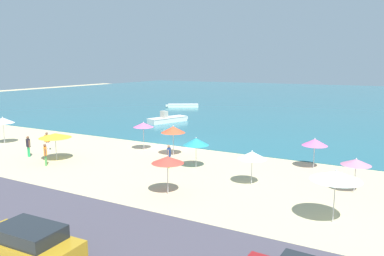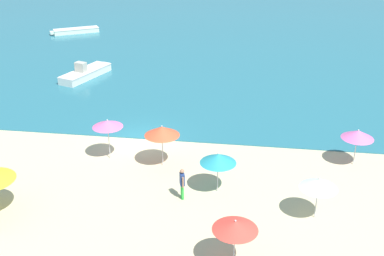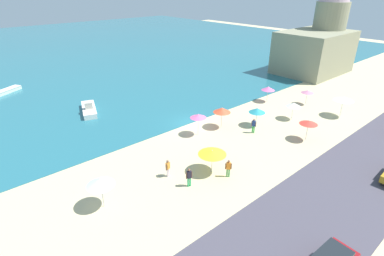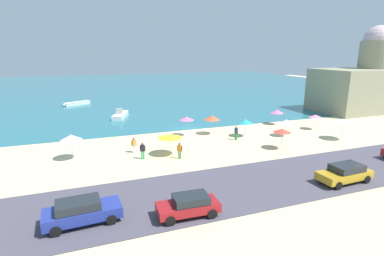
{
  "view_description": "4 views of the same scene",
  "coord_description": "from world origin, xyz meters",
  "px_view_note": "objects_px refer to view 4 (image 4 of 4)",
  "views": [
    {
      "loc": [
        18.01,
        -28.91,
        7.57
      ],
      "look_at": [
        1.69,
        0.79,
        1.68
      ],
      "focal_mm": 35.0,
      "sensor_mm": 36.0,
      "label": 1
    },
    {
      "loc": [
        7.21,
        -27.18,
        13.71
      ],
      "look_at": [
        3.52,
        -1.17,
        1.55
      ],
      "focal_mm": 45.0,
      "sensor_mm": 36.0,
      "label": 2
    },
    {
      "loc": [
        -21.14,
        -24.66,
        15.18
      ],
      "look_at": [
        -1.99,
        -2.64,
        1.02
      ],
      "focal_mm": 28.0,
      "sensor_mm": 36.0,
      "label": 3
    },
    {
      "loc": [
        -13.17,
        -37.04,
        10.21
      ],
      "look_at": [
        -0.58,
        -2.97,
        1.02
      ],
      "focal_mm": 28.0,
      "sensor_mm": 36.0,
      "label": 4
    }
  ],
  "objects_px": {
    "beach_umbrella_9": "(71,138)",
    "parked_car_3": "(189,205)",
    "beach_umbrella_5": "(315,116)",
    "beach_umbrella_1": "(282,131)",
    "bather_3": "(134,144)",
    "skiff_offshore": "(120,115)",
    "harbor_fortress": "(362,82)",
    "beach_umbrella_2": "(245,121)",
    "parked_car_0": "(345,173)",
    "beach_umbrella_0": "(277,112)",
    "beach_umbrella_8": "(170,136)",
    "bather_1": "(236,132)",
    "bather_0": "(180,150)",
    "parked_car_1": "(82,211)",
    "beach_umbrella_4": "(212,118)",
    "beach_umbrella_3": "(287,122)",
    "bather_2": "(143,150)",
    "skiff_nearshore": "(77,103)",
    "beach_umbrella_6": "(187,119)",
    "beach_umbrella_7": "(343,121)"
  },
  "relations": [
    {
      "from": "beach_umbrella_8",
      "to": "bather_1",
      "type": "xyz_separation_m",
      "value": [
        8.93,
        2.47,
        -1.03
      ]
    },
    {
      "from": "bather_1",
      "to": "parked_car_1",
      "type": "bearing_deg",
      "value": -143.72
    },
    {
      "from": "bather_1",
      "to": "parked_car_0",
      "type": "xyz_separation_m",
      "value": [
        2.34,
        -13.82,
        -0.14
      ]
    },
    {
      "from": "parked_car_3",
      "to": "beach_umbrella_5",
      "type": "bearing_deg",
      "value": 32.58
    },
    {
      "from": "beach_umbrella_1",
      "to": "beach_umbrella_9",
      "type": "height_order",
      "value": "beach_umbrella_9"
    },
    {
      "from": "bather_2",
      "to": "parked_car_3",
      "type": "height_order",
      "value": "bather_2"
    },
    {
      "from": "beach_umbrella_4",
      "to": "parked_car_3",
      "type": "xyz_separation_m",
      "value": [
        -9.47,
        -17.65,
        -1.38
      ]
    },
    {
      "from": "beach_umbrella_0",
      "to": "beach_umbrella_3",
      "type": "height_order",
      "value": "beach_umbrella_0"
    },
    {
      "from": "beach_umbrella_2",
      "to": "bather_1",
      "type": "bearing_deg",
      "value": -150.33
    },
    {
      "from": "beach_umbrella_0",
      "to": "beach_umbrella_9",
      "type": "bearing_deg",
      "value": -168.92
    },
    {
      "from": "beach_umbrella_2",
      "to": "beach_umbrella_3",
      "type": "distance_m",
      "value": 5.18
    },
    {
      "from": "beach_umbrella_2",
      "to": "bather_0",
      "type": "distance_m",
      "value": 11.29
    },
    {
      "from": "bather_0",
      "to": "harbor_fortress",
      "type": "height_order",
      "value": "harbor_fortress"
    },
    {
      "from": "beach_umbrella_5",
      "to": "skiff_nearshore",
      "type": "bearing_deg",
      "value": 133.37
    },
    {
      "from": "beach_umbrella_9",
      "to": "bather_3",
      "type": "xyz_separation_m",
      "value": [
        6.0,
        -0.05,
        -1.31
      ]
    },
    {
      "from": "beach_umbrella_4",
      "to": "beach_umbrella_5",
      "type": "xyz_separation_m",
      "value": [
        14.14,
        -2.56,
        -0.32
      ]
    },
    {
      "from": "bather_3",
      "to": "skiff_offshore",
      "type": "distance_m",
      "value": 18.25
    },
    {
      "from": "harbor_fortress",
      "to": "beach_umbrella_2",
      "type": "bearing_deg",
      "value": -164.06
    },
    {
      "from": "beach_umbrella_7",
      "to": "harbor_fortress",
      "type": "bearing_deg",
      "value": 36.54
    },
    {
      "from": "beach_umbrella_0",
      "to": "beach_umbrella_8",
      "type": "xyz_separation_m",
      "value": [
        -18.24,
        -7.44,
        0.06
      ]
    },
    {
      "from": "beach_umbrella_5",
      "to": "skiff_offshore",
      "type": "height_order",
      "value": "beach_umbrella_5"
    },
    {
      "from": "beach_umbrella_8",
      "to": "bather_0",
      "type": "xyz_separation_m",
      "value": [
        0.54,
        -1.47,
        -1.06
      ]
    },
    {
      "from": "bather_3",
      "to": "beach_umbrella_9",
      "type": "bearing_deg",
      "value": 179.51
    },
    {
      "from": "beach_umbrella_9",
      "to": "parked_car_3",
      "type": "height_order",
      "value": "beach_umbrella_9"
    },
    {
      "from": "bather_0",
      "to": "harbor_fortress",
      "type": "bearing_deg",
      "value": 18.7
    },
    {
      "from": "bather_3",
      "to": "parked_car_1",
      "type": "xyz_separation_m",
      "value": [
        -5.27,
        -12.4,
        -0.05
      ]
    },
    {
      "from": "beach_umbrella_1",
      "to": "beach_umbrella_5",
      "type": "relative_size",
      "value": 1.11
    },
    {
      "from": "skiff_offshore",
      "to": "harbor_fortress",
      "type": "xyz_separation_m",
      "value": [
        41.36,
        -8.7,
        4.72
      ]
    },
    {
      "from": "beach_umbrella_0",
      "to": "beach_umbrella_7",
      "type": "distance_m",
      "value": 9.62
    },
    {
      "from": "beach_umbrella_1",
      "to": "bather_3",
      "type": "distance_m",
      "value": 15.85
    },
    {
      "from": "beach_umbrella_5",
      "to": "beach_umbrella_8",
      "type": "relative_size",
      "value": 0.85
    },
    {
      "from": "bather_3",
      "to": "parked_car_3",
      "type": "distance_m",
      "value": 13.87
    },
    {
      "from": "bather_3",
      "to": "beach_umbrella_0",
      "type": "bearing_deg",
      "value": 14.18
    },
    {
      "from": "beach_umbrella_5",
      "to": "beach_umbrella_9",
      "type": "relative_size",
      "value": 0.82
    },
    {
      "from": "beach_umbrella_7",
      "to": "parked_car_1",
      "type": "relative_size",
      "value": 0.57
    },
    {
      "from": "parked_car_1",
      "to": "beach_umbrella_2",
      "type": "bearing_deg",
      "value": 35.73
    },
    {
      "from": "beach_umbrella_0",
      "to": "beach_umbrella_5",
      "type": "distance_m",
      "value": 5.24
    },
    {
      "from": "bather_0",
      "to": "parked_car_0",
      "type": "relative_size",
      "value": 0.37
    },
    {
      "from": "beach_umbrella_4",
      "to": "parked_car_3",
      "type": "height_order",
      "value": "beach_umbrella_4"
    },
    {
      "from": "beach_umbrella_4",
      "to": "parked_car_3",
      "type": "distance_m",
      "value": 20.08
    },
    {
      "from": "beach_umbrella_1",
      "to": "parked_car_3",
      "type": "xyz_separation_m",
      "value": [
        -14.09,
        -9.54,
        -1.27
      ]
    },
    {
      "from": "beach_umbrella_6",
      "to": "harbor_fortress",
      "type": "height_order",
      "value": "harbor_fortress"
    },
    {
      "from": "beach_umbrella_9",
      "to": "bather_0",
      "type": "bearing_deg",
      "value": -19.51
    },
    {
      "from": "beach_umbrella_2",
      "to": "parked_car_0",
      "type": "xyz_separation_m",
      "value": [
        0.62,
        -14.8,
        -1.12
      ]
    },
    {
      "from": "beach_umbrella_4",
      "to": "bather_2",
      "type": "relative_size",
      "value": 1.46
    },
    {
      "from": "beach_umbrella_7",
      "to": "parked_car_0",
      "type": "relative_size",
      "value": 0.58
    },
    {
      "from": "beach_umbrella_1",
      "to": "harbor_fortress",
      "type": "height_order",
      "value": "harbor_fortress"
    },
    {
      "from": "beach_umbrella_4",
      "to": "skiff_offshore",
      "type": "height_order",
      "value": "beach_umbrella_4"
    },
    {
      "from": "beach_umbrella_2",
      "to": "beach_umbrella_5",
      "type": "bearing_deg",
      "value": -1.08
    },
    {
      "from": "parked_car_1",
      "to": "skiff_nearshore",
      "type": "xyz_separation_m",
      "value": [
        -0.51,
        45.98,
        -0.53
      ]
    }
  ]
}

